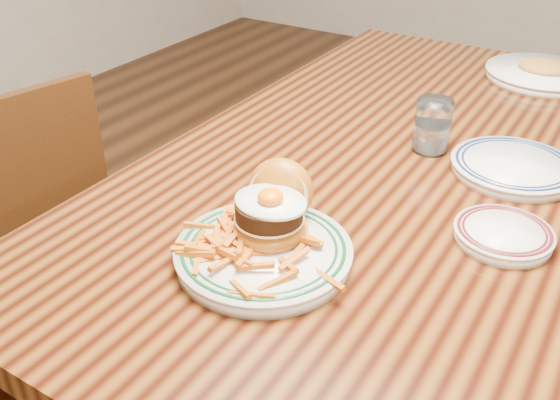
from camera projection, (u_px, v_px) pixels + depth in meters
The scene contains 7 objects.
table at pixel (388, 191), 1.32m from camera, with size 0.85×1.60×0.75m.
chair_left at pixel (21, 228), 1.58m from camera, with size 0.46×0.46×0.84m.
main_plate at pixel (266, 236), 0.96m from camera, with size 0.27×0.29×0.13m.
side_plate at pixel (504, 234), 1.00m from camera, with size 0.16×0.16×0.02m.
rear_plate at pixel (514, 166), 1.20m from camera, with size 0.24×0.24×0.03m.
water_glass at pixel (432, 129), 1.27m from camera, with size 0.07×0.07×0.11m.
far_plate at pixel (542, 73), 1.64m from camera, with size 0.29×0.29×0.05m.
Camera 1 is at (0.41, -1.09, 1.33)m, focal length 40.00 mm.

